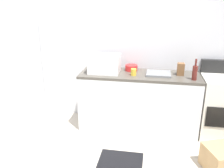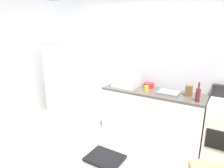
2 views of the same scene
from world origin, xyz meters
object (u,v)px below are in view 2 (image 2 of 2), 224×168
object	(u,v)px
knife_block	(189,91)
mixing_bowl	(149,85)
refrigerator	(67,81)
coffee_mug	(146,89)
wine_bottle	(198,95)
microwave	(126,80)

from	to	relation	value
knife_block	mixing_bowl	world-z (taller)	knife_block
refrigerator	mixing_bowl	xyz separation A→B (m)	(1.91, 0.20, 0.14)
coffee_mug	wine_bottle	bearing A→B (deg)	-4.23
refrigerator	wine_bottle	size ratio (longest dim) A/B	5.34
coffee_mug	knife_block	xyz separation A→B (m)	(0.68, 0.14, 0.04)
refrigerator	mixing_bowl	bearing A→B (deg)	5.93
refrigerator	knife_block	distance (m)	2.66
refrigerator	knife_block	bearing A→B (deg)	1.94
refrigerator	mixing_bowl	distance (m)	1.92
microwave	knife_block	world-z (taller)	microwave
refrigerator	knife_block	world-z (taller)	refrigerator
refrigerator	coffee_mug	size ratio (longest dim) A/B	16.02
knife_block	refrigerator	bearing A→B (deg)	-178.06
microwave	wine_bottle	xyz separation A→B (m)	(1.30, -0.14, -0.03)
wine_bottle	coffee_mug	world-z (taller)	wine_bottle
microwave	knife_block	size ratio (longest dim) A/B	2.56
wine_bottle	knife_block	distance (m)	0.26
coffee_mug	mixing_bowl	bearing A→B (deg)	102.99
refrigerator	microwave	xyz separation A→B (m)	(1.51, 0.03, 0.23)
mixing_bowl	wine_bottle	bearing A→B (deg)	-18.71
refrigerator	knife_block	xyz separation A→B (m)	(2.65, 0.09, 0.19)
wine_bottle	microwave	bearing A→B (deg)	173.93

